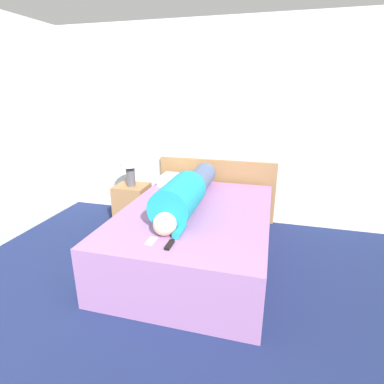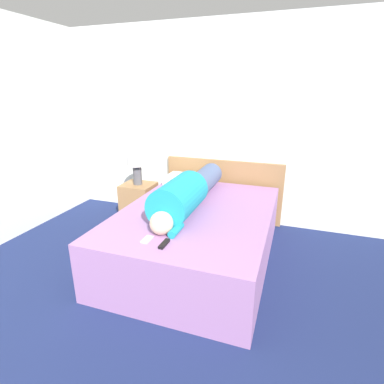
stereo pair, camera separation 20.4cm
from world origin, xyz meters
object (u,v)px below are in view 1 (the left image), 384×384
Objects in this scene: bed at (196,234)px; cell_phone at (151,241)px; nightstand at (133,205)px; table_lamp at (130,166)px; pillow_near_headboard at (184,181)px; tv_remote at (170,245)px; person_lying at (186,193)px.

bed is 16.11× the size of cell_phone.
table_lamp is at bearing 0.00° from nightstand.
pillow_near_headboard is (-0.37, 0.82, 0.34)m from bed.
tv_remote is at bearing -10.81° from cell_phone.
cell_phone is (-0.17, 0.03, -0.01)m from tv_remote.
table_lamp is 2.60× the size of tv_remote.
pillow_near_headboard is at bearing 96.76° from cell_phone.
cell_phone is at bearing -83.24° from pillow_near_headboard.
nightstand is at bearing 121.70° from cell_phone.
nightstand is at bearing 147.38° from person_lying.
person_lying is 0.86m from tv_remote.
bed is at bearing -65.57° from pillow_near_headboard.
cell_phone is at bearing -58.30° from table_lamp.
cell_phone is (-0.07, -0.80, -0.16)m from person_lying.
bed is 3.76× the size of nightstand.
table_lamp reaches higher than cell_phone.
nightstand is 0.78m from pillow_near_headboard.
bed is 1.23m from nightstand.
tv_remote is (1.04, -1.44, 0.30)m from nightstand.
bed is at bearing 76.37° from cell_phone.
nightstand is (-1.05, 0.64, -0.01)m from bed.
bed is 3.35× the size of pillow_near_headboard.
table_lamp is 0.73m from pillow_near_headboard.
pillow_near_headboard is 4.81× the size of cell_phone.
table_lamp is at bearing -165.38° from pillow_near_headboard.
tv_remote reaches higher than bed.
person_lying is at bearing -32.62° from table_lamp.
person_lying reaches higher than bed.
table_lamp is 0.62× the size of pillow_near_headboard.
table_lamp reaches higher than bed.
person_lying is 13.03× the size of cell_phone.
cell_phone is at bearing -103.63° from bed.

